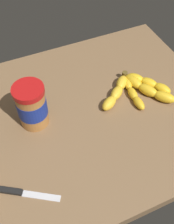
% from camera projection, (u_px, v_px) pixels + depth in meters
% --- Properties ---
extents(ground_plane, '(0.94, 0.74, 0.04)m').
position_uv_depth(ground_plane, '(84.00, 117.00, 0.94)').
color(ground_plane, brown).
extents(banana_bunch, '(0.27, 0.21, 0.04)m').
position_uv_depth(banana_bunch, '(137.00, 89.00, 0.97)').
color(banana_bunch, gold).
rests_on(banana_bunch, ground_plane).
extents(peanut_butter_jar, '(0.10, 0.10, 0.16)m').
position_uv_depth(peanut_butter_jar, '(32.00, 106.00, 0.84)').
color(peanut_butter_jar, '#B27238').
rests_on(peanut_butter_jar, ground_plane).
extents(butter_knife, '(0.16, 0.11, 0.01)m').
position_uv_depth(butter_knife, '(23.00, 193.00, 0.74)').
color(butter_knife, silver).
rests_on(butter_knife, ground_plane).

